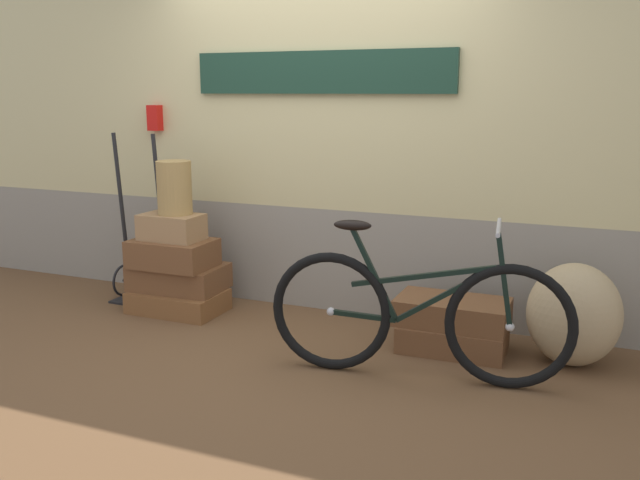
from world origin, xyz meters
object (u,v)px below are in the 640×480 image
object	(u,v)px
suitcase_1	(179,277)
suitcase_4	(453,338)
burlap_sack	(574,315)
luggage_trolley	(142,261)
bicycle	(417,316)
suitcase_5	(452,312)
wicker_basket	(174,188)
suitcase_2	(173,253)
suitcase_0	(178,301)
suitcase_3	(172,227)

from	to	relation	value
suitcase_1	suitcase_4	distance (m)	2.11
burlap_sack	luggage_trolley	bearing A→B (deg)	178.42
suitcase_4	bicycle	distance (m)	0.60
suitcase_5	wicker_basket	bearing A→B (deg)	179.94
suitcase_1	wicker_basket	distance (m)	0.69
suitcase_2	suitcase_5	bearing A→B (deg)	0.02
suitcase_1	burlap_sack	world-z (taller)	burlap_sack
suitcase_4	wicker_basket	world-z (taller)	wicker_basket
suitcase_2	wicker_basket	xyz separation A→B (m)	(0.02, 0.03, 0.49)
suitcase_0	wicker_basket	distance (m)	0.86
suitcase_2	burlap_sack	world-z (taller)	burlap_sack
suitcase_4	wicker_basket	size ratio (longest dim) A/B	1.71
suitcase_0	suitcase_2	xyz separation A→B (m)	(-0.03, -0.00, 0.37)
suitcase_3	luggage_trolley	distance (m)	0.54
suitcase_2	bicycle	xyz separation A→B (m)	(2.00, -0.51, -0.07)
suitcase_1	wicker_basket	bearing A→B (deg)	-65.48
wicker_basket	suitcase_3	bearing A→B (deg)	-132.80
suitcase_5	bicycle	size ratio (longest dim) A/B	0.41
suitcase_0	suitcase_5	world-z (taller)	suitcase_5
suitcase_2	suitcase_4	size ratio (longest dim) A/B	0.90
suitcase_0	suitcase_3	distance (m)	0.57
suitcase_4	burlap_sack	size ratio (longest dim) A/B	1.06
suitcase_2	suitcase_4	distance (m)	2.14
burlap_sack	wicker_basket	bearing A→B (deg)	-179.32
suitcase_0	suitcase_4	world-z (taller)	suitcase_4
bicycle	wicker_basket	bearing A→B (deg)	164.91
suitcase_0	suitcase_4	size ratio (longest dim) A/B	1.01
suitcase_4	bicycle	size ratio (longest dim) A/B	0.39
suitcase_1	burlap_sack	xyz separation A→B (m)	(2.82, 0.01, 0.06)
bicycle	suitcase_2	bearing A→B (deg)	165.83
suitcase_0	suitcase_3	xyz separation A→B (m)	(-0.03, 0.00, 0.57)
suitcase_5	burlap_sack	distance (m)	0.73
suitcase_5	bicycle	distance (m)	0.56
suitcase_2	suitcase_3	bearing A→B (deg)	123.59
suitcase_3	bicycle	world-z (taller)	bicycle
suitcase_3	suitcase_2	bearing A→B (deg)	-54.81
suitcase_1	suitcase_3	xyz separation A→B (m)	(-0.01, -0.05, 0.39)
suitcase_5	luggage_trolley	xyz separation A→B (m)	(-2.50, 0.12, 0.07)
suitcase_5	burlap_sack	xyz separation A→B (m)	(0.72, 0.03, 0.06)
suitcase_4	luggage_trolley	world-z (taller)	luggage_trolley
suitcase_0	suitcase_3	bearing A→B (deg)	175.11
suitcase_0	burlap_sack	bearing A→B (deg)	1.37
wicker_basket	bicycle	size ratio (longest dim) A/B	0.23
wicker_basket	bicycle	distance (m)	2.13
suitcase_4	bicycle	xyz separation A→B (m)	(-0.11, -0.51, 0.29)
suitcase_3	suitcase_5	xyz separation A→B (m)	(2.10, 0.02, -0.39)
suitcase_0	bicycle	world-z (taller)	bicycle
suitcase_3	suitcase_4	world-z (taller)	suitcase_3
suitcase_4	luggage_trolley	bearing A→B (deg)	175.15
suitcase_1	luggage_trolley	size ratio (longest dim) A/B	0.52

